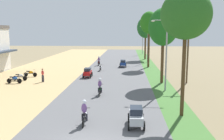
{
  "coord_description": "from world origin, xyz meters",
  "views": [
    {
      "loc": [
        1.92,
        -11.63,
        6.06
      ],
      "look_at": [
        0.25,
        15.47,
        1.83
      ],
      "focal_mm": 40.32,
      "sensor_mm": 36.0,
      "label": 1
    }
  ],
  "objects_px": {
    "median_tree_second": "(163,27)",
    "car_sedan_blue": "(123,63)",
    "pedestrian_on_shoulder": "(43,74)",
    "motorbike_foreground_rider": "(85,113)",
    "streetlamp_mid": "(148,41)",
    "motorbike_ahead_fourth": "(99,61)",
    "median_tree_fourth": "(146,28)",
    "parked_motorbike_third": "(14,79)",
    "utility_pole_near": "(188,47)",
    "median_tree_nearest": "(186,15)",
    "car_hatchback_red": "(88,72)",
    "motorbike_ahead_second": "(100,87)",
    "car_hatchback_silver": "(136,116)",
    "motorbike_ahead_third": "(100,67)",
    "streetlamp_near": "(166,49)",
    "streetlamp_far": "(143,37)",
    "parked_motorbike_fourth": "(20,76)",
    "parked_motorbike_fifth": "(31,73)",
    "median_tree_third": "(149,23)"
  },
  "relations": [
    {
      "from": "median_tree_second",
      "to": "car_sedan_blue",
      "type": "distance_m",
      "value": 14.67
    },
    {
      "from": "pedestrian_on_shoulder",
      "to": "motorbike_foreground_rider",
      "type": "distance_m",
      "value": 15.21
    },
    {
      "from": "streetlamp_mid",
      "to": "motorbike_ahead_fourth",
      "type": "relative_size",
      "value": 3.9
    },
    {
      "from": "pedestrian_on_shoulder",
      "to": "median_tree_fourth",
      "type": "height_order",
      "value": "median_tree_fourth"
    },
    {
      "from": "parked_motorbike_third",
      "to": "utility_pole_near",
      "type": "relative_size",
      "value": 0.22
    },
    {
      "from": "streetlamp_mid",
      "to": "car_sedan_blue",
      "type": "xyz_separation_m",
      "value": [
        -4.6,
        -6.93,
        -3.41
      ]
    },
    {
      "from": "median_tree_nearest",
      "to": "car_hatchback_red",
      "type": "relative_size",
      "value": 4.4
    },
    {
      "from": "car_sedan_blue",
      "to": "motorbike_ahead_second",
      "type": "xyz_separation_m",
      "value": [
        -1.83,
        -18.88,
        0.11
      ]
    },
    {
      "from": "car_hatchback_silver",
      "to": "motorbike_ahead_third",
      "type": "height_order",
      "value": "car_hatchback_silver"
    },
    {
      "from": "parked_motorbike_third",
      "to": "streetlamp_near",
      "type": "height_order",
      "value": "streetlamp_near"
    },
    {
      "from": "streetlamp_far",
      "to": "motorbike_ahead_third",
      "type": "relative_size",
      "value": 4.34
    },
    {
      "from": "streetlamp_near",
      "to": "utility_pole_near",
      "type": "distance_m",
      "value": 5.14
    },
    {
      "from": "motorbike_ahead_second",
      "to": "motorbike_ahead_third",
      "type": "relative_size",
      "value": 1.0
    },
    {
      "from": "utility_pole_near",
      "to": "motorbike_ahead_second",
      "type": "xyz_separation_m",
      "value": [
        -9.5,
        -6.49,
        -3.38
      ]
    },
    {
      "from": "parked_motorbike_fourth",
      "to": "motorbike_ahead_third",
      "type": "distance_m",
      "value": 12.12
    },
    {
      "from": "parked_motorbike_fifth",
      "to": "median_tree_nearest",
      "type": "relative_size",
      "value": 0.2
    },
    {
      "from": "car_hatchback_red",
      "to": "motorbike_foreground_rider",
      "type": "height_order",
      "value": "motorbike_foreground_rider"
    },
    {
      "from": "parked_motorbike_fourth",
      "to": "parked_motorbike_fifth",
      "type": "relative_size",
      "value": 1.0
    },
    {
      "from": "pedestrian_on_shoulder",
      "to": "parked_motorbike_fourth",
      "type": "bearing_deg",
      "value": 166.59
    },
    {
      "from": "motorbike_foreground_rider",
      "to": "motorbike_ahead_third",
      "type": "relative_size",
      "value": 1.0
    },
    {
      "from": "median_tree_fourth",
      "to": "motorbike_ahead_fourth",
      "type": "bearing_deg",
      "value": -129.52
    },
    {
      "from": "utility_pole_near",
      "to": "car_hatchback_silver",
      "type": "height_order",
      "value": "utility_pole_near"
    },
    {
      "from": "parked_motorbike_third",
      "to": "streetlamp_mid",
      "type": "height_order",
      "value": "streetlamp_mid"
    },
    {
      "from": "parked_motorbike_third",
      "to": "motorbike_ahead_fourth",
      "type": "relative_size",
      "value": 1.0
    },
    {
      "from": "pedestrian_on_shoulder",
      "to": "car_hatchback_silver",
      "type": "distance_m",
      "value": 17.13
    },
    {
      "from": "car_sedan_blue",
      "to": "motorbike_foreground_rider",
      "type": "relative_size",
      "value": 1.26
    },
    {
      "from": "streetlamp_far",
      "to": "utility_pole_near",
      "type": "distance_m",
      "value": 36.55
    },
    {
      "from": "streetlamp_near",
      "to": "median_tree_fourth",
      "type": "bearing_deg",
      "value": 90.22
    },
    {
      "from": "pedestrian_on_shoulder",
      "to": "streetlamp_near",
      "type": "relative_size",
      "value": 0.23
    },
    {
      "from": "utility_pole_near",
      "to": "motorbike_ahead_third",
      "type": "distance_m",
      "value": 14.2
    },
    {
      "from": "parked_motorbike_fifth",
      "to": "streetlamp_mid",
      "type": "height_order",
      "value": "streetlamp_mid"
    },
    {
      "from": "median_tree_fourth",
      "to": "streetlamp_mid",
      "type": "bearing_deg",
      "value": -88.78
    },
    {
      "from": "parked_motorbike_third",
      "to": "median_tree_fourth",
      "type": "relative_size",
      "value": 0.2
    },
    {
      "from": "median_tree_nearest",
      "to": "motorbike_ahead_fourth",
      "type": "height_order",
      "value": "median_tree_nearest"
    },
    {
      "from": "median_tree_nearest",
      "to": "motorbike_foreground_rider",
      "type": "relative_size",
      "value": 4.89
    },
    {
      "from": "utility_pole_near",
      "to": "car_sedan_blue",
      "type": "relative_size",
      "value": 3.58
    },
    {
      "from": "parked_motorbike_fourth",
      "to": "car_hatchback_red",
      "type": "bearing_deg",
      "value": 17.44
    },
    {
      "from": "motorbike_ahead_second",
      "to": "streetlamp_near",
      "type": "bearing_deg",
      "value": 20.29
    },
    {
      "from": "utility_pole_near",
      "to": "car_hatchback_silver",
      "type": "xyz_separation_m",
      "value": [
        -6.37,
        -14.14,
        -3.49
      ]
    },
    {
      "from": "median_tree_third",
      "to": "motorbike_ahead_second",
      "type": "xyz_separation_m",
      "value": [
        -6.05,
        -19.14,
        -6.45
      ]
    },
    {
      "from": "car_hatchback_silver",
      "to": "motorbike_foreground_rider",
      "type": "bearing_deg",
      "value": 177.94
    },
    {
      "from": "median_tree_second",
      "to": "median_tree_fourth",
      "type": "distance_m",
      "value": 24.79
    },
    {
      "from": "motorbike_ahead_fourth",
      "to": "pedestrian_on_shoulder",
      "type": "bearing_deg",
      "value": -109.0
    },
    {
      "from": "parked_motorbike_fifth",
      "to": "motorbike_ahead_third",
      "type": "distance_m",
      "value": 10.33
    },
    {
      "from": "car_hatchback_red",
      "to": "motorbike_ahead_fourth",
      "type": "distance_m",
      "value": 11.37
    },
    {
      "from": "pedestrian_on_shoulder",
      "to": "streetlamp_near",
      "type": "height_order",
      "value": "streetlamp_near"
    },
    {
      "from": "median_tree_second",
      "to": "motorbike_ahead_third",
      "type": "distance_m",
      "value": 13.09
    },
    {
      "from": "car_hatchback_silver",
      "to": "car_sedan_blue",
      "type": "height_order",
      "value": "car_hatchback_silver"
    },
    {
      "from": "streetlamp_far",
      "to": "median_tree_third",
      "type": "bearing_deg",
      "value": -90.9
    },
    {
      "from": "median_tree_second",
      "to": "car_hatchback_red",
      "type": "relative_size",
      "value": 4.28
    }
  ]
}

